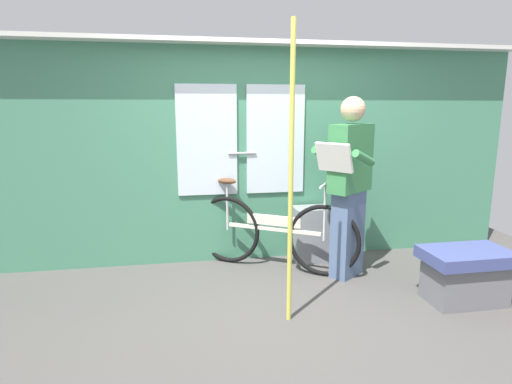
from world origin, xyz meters
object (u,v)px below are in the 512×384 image
Objects in this scene: passenger_reading_newspaper at (349,184)px; trash_bin_by_wall at (311,234)px; bench_seat_corner at (465,274)px; handrail_pole at (291,179)px; bicycle_near_door at (273,233)px.

trash_bin_by_wall is (-0.21, 0.45, -0.60)m from passenger_reading_newspaper.
trash_bin_by_wall reaches higher than bench_seat_corner.
handrail_pole reaches higher than passenger_reading_newspaper.
handrail_pole is (-0.55, -1.18, 0.80)m from trash_bin_by_wall.
bicycle_near_door is 2.57× the size of trash_bin_by_wall.
passenger_reading_newspaper is 2.93× the size of trash_bin_by_wall.
bench_seat_corner is (1.41, -1.00, -0.14)m from bicycle_near_door.
trash_bin_by_wall is 1.50m from bench_seat_corner.
handrail_pole is at bearing -63.95° from bicycle_near_door.
bench_seat_corner is (0.75, -0.70, -0.65)m from passenger_reading_newspaper.
trash_bin_by_wall is 0.82× the size of bench_seat_corner.
bench_seat_corner is at bearing -3.85° from bicycle_near_door.
passenger_reading_newspaper is at bearing -65.44° from trash_bin_by_wall.
handrail_pole is 1.73m from bench_seat_corner.
bench_seat_corner is at bearing 100.76° from passenger_reading_newspaper.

